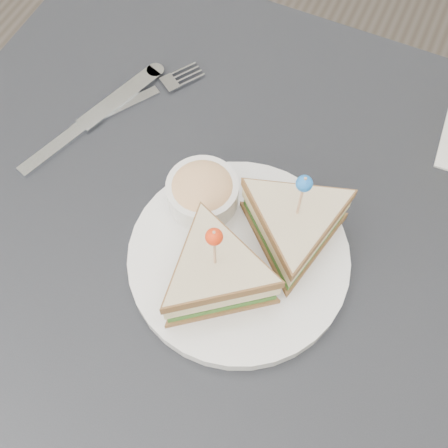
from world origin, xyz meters
TOP-DOWN VIEW (x-y plane):
  - ground_plane at (0.00, 0.00)m, footprint 3.50×3.50m
  - table at (0.00, 0.00)m, footprint 0.80×0.80m
  - plate_meal at (0.04, 0.00)m, footprint 0.28×0.28m
  - cutlery_fork at (-0.18, 0.16)m, footprint 0.12×0.17m
  - cutlery_knife at (-0.22, 0.09)m, footprint 0.10×0.23m

SIDE VIEW (x-z plane):
  - ground_plane at x=0.00m, z-range 0.00..0.00m
  - table at x=0.00m, z-range 0.30..1.05m
  - cutlery_fork at x=-0.18m, z-range 0.75..0.76m
  - cutlery_knife at x=-0.22m, z-range 0.75..0.76m
  - plate_meal at x=0.04m, z-range 0.72..0.86m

